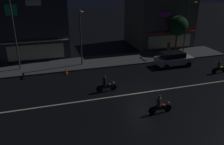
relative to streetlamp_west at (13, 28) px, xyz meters
name	(u,v)px	position (x,y,z in m)	size (l,w,h in m)	color
ground_plane	(143,93)	(10.86, -8.85, -4.78)	(140.00, 140.00, 0.00)	black
lane_divider_stripe	(143,93)	(10.86, -8.85, -4.78)	(28.56, 0.16, 0.01)	beige
sidewalk_far	(113,60)	(10.86, 0.24, -4.71)	(30.06, 4.28, 0.14)	#424447
storefront_left_block	(34,21)	(1.84, 6.78, -0.45)	(8.18, 8.95, 8.66)	#383A3F
storefront_center_block	(159,17)	(19.88, 6.18, -0.68)	(8.30, 7.75, 8.22)	#56514C
streetlamp_west	(13,28)	(0.00, 0.00, 0.00)	(0.44, 1.64, 7.97)	#47494C
streetlamp_mid	(81,33)	(6.87, -0.53, -0.84)	(0.44, 1.64, 6.36)	#47494C
streetlamp_east	(188,22)	(21.36, 0.84, -0.60)	(0.44, 1.64, 6.82)	#47494C
pedestrian_on_sidewalk	(168,49)	(18.34, -0.03, -3.78)	(0.40, 0.40, 1.88)	brown
street_tree	(178,26)	(20.29, 1.37, -1.15)	(2.70, 2.70, 4.85)	#473323
parked_car_near_kerb	(174,59)	(17.05, -3.52, -3.91)	(4.30, 1.98, 1.67)	silver
motorcycle_lead	(160,106)	(10.68, -12.31, -4.15)	(1.90, 0.60, 1.52)	black
motorcycle_opposite_lane	(106,85)	(7.78, -7.62, -4.15)	(1.90, 0.60, 1.52)	black
motorcycle_trailing_far	(219,67)	(20.63, -6.89, -4.15)	(1.90, 0.60, 1.52)	black
traffic_cone	(66,71)	(4.79, -2.33, -4.51)	(0.36, 0.36, 0.55)	orange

